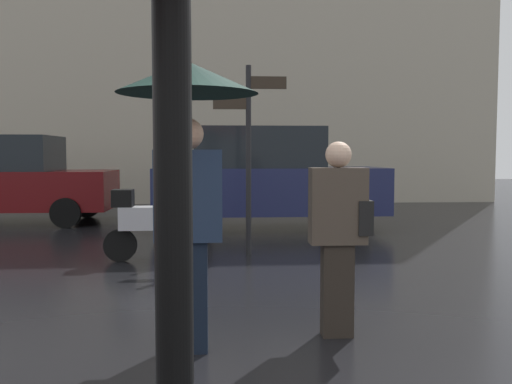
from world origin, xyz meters
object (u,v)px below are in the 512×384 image
object	(u,v)px
parked_scooter	(151,222)
street_signpost	(249,140)
pedestrian_with_bag	(340,227)
parked_car_left	(266,178)
pedestrian_with_umbrella	(188,126)
parked_car_right	(7,179)

from	to	relation	value
parked_scooter	street_signpost	distance (m)	1.86
pedestrian_with_bag	parked_car_left	xyz separation A→B (m)	(-0.02, 6.51, 0.12)
parked_car_left	parked_scooter	bearing A→B (deg)	48.34
pedestrian_with_bag	parked_scooter	distance (m)	3.87
parked_car_left	street_signpost	xyz separation A→B (m)	(-0.50, -2.76, 0.68)
pedestrian_with_umbrella	street_signpost	world-z (taller)	street_signpost
parked_car_left	parked_car_right	world-z (taller)	parked_car_left
parked_car_left	pedestrian_with_bag	bearing A→B (deg)	79.51
pedestrian_with_umbrella	pedestrian_with_bag	xyz separation A→B (m)	(1.21, 0.27, -0.80)
pedestrian_with_bag	street_signpost	distance (m)	3.87
pedestrian_with_bag	parked_scooter	xyz separation A→B (m)	(-1.93, 3.33, -0.35)
parked_car_left	pedestrian_with_umbrella	bearing A→B (deg)	69.36
parked_car_right	parked_scooter	bearing A→B (deg)	122.77
pedestrian_with_umbrella	parked_car_left	xyz separation A→B (m)	(1.19, 6.78, -0.68)
street_signpost	parked_car_left	bearing A→B (deg)	79.65
pedestrian_with_bag	parked_car_left	distance (m)	6.51
pedestrian_with_umbrella	street_signpost	xyz separation A→B (m)	(0.68, 4.02, -0.00)
parked_car_left	parked_car_right	bearing A→B (deg)	-25.17
parked_scooter	parked_car_left	size ratio (longest dim) A/B	0.31
parked_car_right	pedestrian_with_umbrella	bearing A→B (deg)	112.41
pedestrian_with_umbrella	parked_car_left	world-z (taller)	pedestrian_with_umbrella
parked_scooter	parked_car_left	bearing A→B (deg)	40.29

